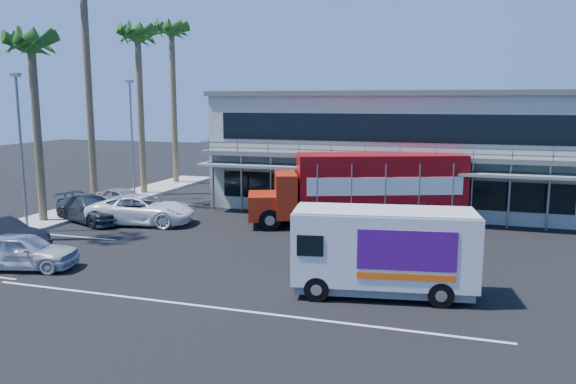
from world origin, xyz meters
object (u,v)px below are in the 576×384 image
(parked_car_a, at_px, (23,251))
(parked_car_b, at_px, (0,235))
(white_van, at_px, (383,250))
(red_truck, at_px, (365,186))

(parked_car_a, distance_m, parked_car_b, 3.53)
(white_van, distance_m, parked_car_b, 17.34)
(red_truck, height_order, parked_car_b, red_truck)
(red_truck, height_order, parked_car_a, red_truck)
(red_truck, bearing_deg, parked_car_a, -154.54)
(white_van, height_order, parked_car_b, white_van)
(red_truck, relative_size, parked_car_b, 2.61)
(white_van, bearing_deg, parked_car_a, 175.91)
(white_van, relative_size, parked_car_a, 1.50)
(parked_car_a, bearing_deg, red_truck, -57.74)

